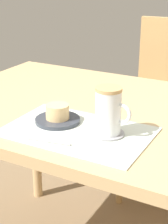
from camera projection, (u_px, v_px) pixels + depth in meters
dining_table at (113, 130)px, 1.31m from camera, size 1.32×0.82×0.76m
wooden_chair at (167, 103)px, 2.03m from camera, size 0.46×0.46×0.96m
placemat at (78, 131)px, 1.12m from camera, size 0.43×0.28×0.00m
pastry_plate at (58, 120)px, 1.18m from camera, size 0.14×0.14×0.01m
pastry at (57, 112)px, 1.17m from camera, size 0.07×0.07×0.05m
coffee_coaster at (108, 134)px, 1.09m from camera, size 0.10×0.10×0.00m
coffee_mug at (109, 111)px, 1.06m from camera, size 0.11×0.08×0.14m
teaspoon at (49, 141)px, 1.04m from camera, size 0.13×0.03×0.01m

